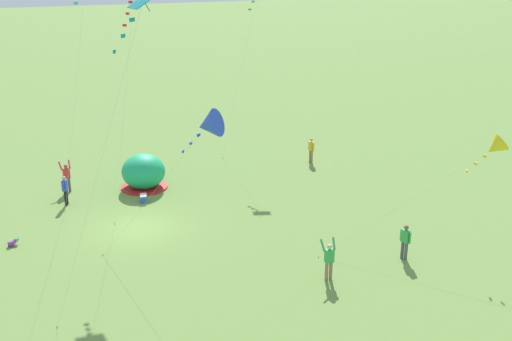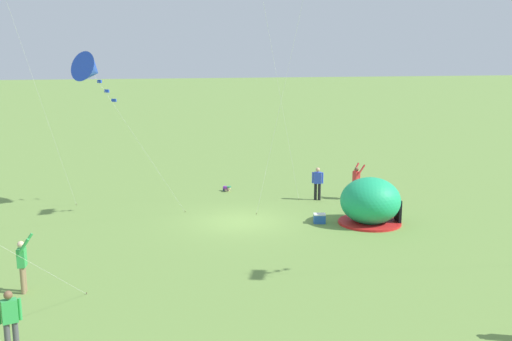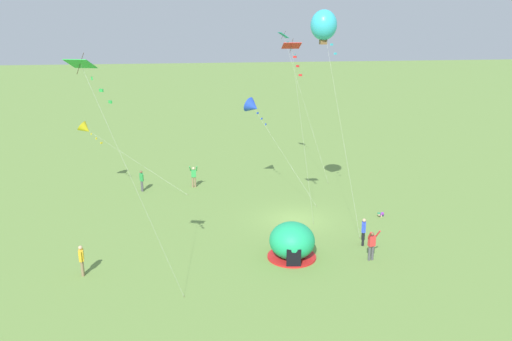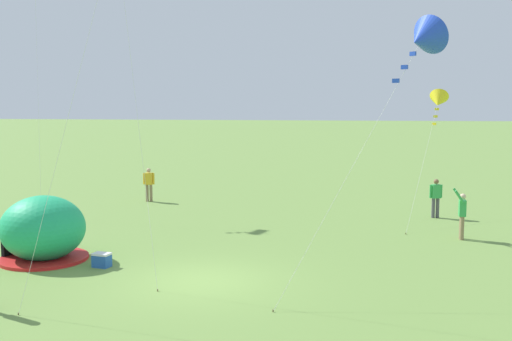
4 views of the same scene
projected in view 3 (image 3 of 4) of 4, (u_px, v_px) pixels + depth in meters
ground_plane at (295, 220)px, 34.28m from camera, size 300.00×300.00×0.00m
popup_tent at (292, 241)px, 28.44m from camera, size 2.81×2.81×2.10m
cooler_box at (292, 238)px, 30.83m from camera, size 0.60×0.47×0.44m
toddler_crawling at (381, 214)px, 34.79m from camera, size 0.42×0.54×0.32m
person_with_toddler at (194, 176)px, 40.88m from camera, size 0.49×0.68×1.89m
person_far_back at (142, 180)px, 39.93m from camera, size 0.57×0.34×1.72m
person_watching_sky at (82, 259)px, 26.40m from camera, size 0.59×0.28×1.72m
person_flying_kite at (372, 244)px, 28.11m from camera, size 0.54×0.68×1.89m
person_center_field at (364, 230)px, 30.08m from camera, size 0.56×0.36×1.72m
kite_green at (86, 73)px, 19.34m from camera, size 2.32×4.15×11.85m
kite_teal at (286, 41)px, 40.72m from camera, size 3.09×3.94×12.41m
kite_blue at (253, 107)px, 37.88m from camera, size 4.70×5.00×7.61m
kite_red at (293, 52)px, 28.25m from camera, size 2.47×2.78×12.14m
kite_yellow at (85, 129)px, 38.68m from camera, size 2.81×8.35×5.74m
kite_cyan at (324, 25)px, 30.18m from camera, size 3.80×2.79×13.78m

